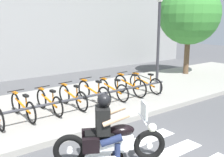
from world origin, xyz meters
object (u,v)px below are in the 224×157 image
object	(u,v)px
bicycle_6	(130,85)
bike_rack	(93,96)
bicycle_3	(73,97)
tree_near_rack	(189,14)
rider	(107,124)
bicycle_4	(94,92)
street_lamp	(159,31)
motorcycle	(111,141)
bicycle_5	(112,89)
bicycle_7	(145,83)
bicycle_2	(49,102)
bicycle_1	(23,107)

from	to	relation	value
bicycle_6	bike_rack	size ratio (longest dim) A/B	0.27
bicycle_3	tree_near_rack	size ratio (longest dim) A/B	0.35
rider	bicycle_3	bearing A→B (deg)	74.01
rider	bicycle_3	size ratio (longest dim) A/B	0.90
bicycle_4	bicycle_3	bearing A→B (deg)	179.98
bicycle_6	tree_near_rack	size ratio (longest dim) A/B	0.36
street_lamp	bike_rack	bearing A→B (deg)	-161.25
motorcycle	bicycle_5	world-z (taller)	motorcycle
bicycle_4	bicycle_7	bearing A→B (deg)	0.02
bicycle_4	tree_near_rack	distance (m)	6.95
rider	street_lamp	xyz separation A→B (m)	(5.48, 3.92, 1.50)
bicycle_2	bicycle_3	size ratio (longest dim) A/B	0.98
bicycle_1	bicycle_7	xyz separation A→B (m)	(4.59, -0.00, -0.00)
bicycle_6	bicycle_7	size ratio (longest dim) A/B	1.00
bicycle_1	tree_near_rack	size ratio (longest dim) A/B	0.36
bicycle_1	bicycle_2	bearing A→B (deg)	-0.01
rider	bicycle_5	size ratio (longest dim) A/B	0.90
bicycle_4	street_lamp	world-z (taller)	street_lamp
motorcycle	street_lamp	size ratio (longest dim) A/B	0.54
bicycle_5	street_lamp	xyz separation A→B (m)	(3.08, 0.88, 1.84)
bicycle_4	bicycle_5	size ratio (longest dim) A/B	1.09
bicycle_2	bicycle_6	world-z (taller)	bicycle_6
bicycle_7	street_lamp	bearing A→B (deg)	29.61
rider	bicycle_4	world-z (taller)	rider
bicycle_5	street_lamp	world-z (taller)	street_lamp
bicycle_3	bicycle_2	bearing A→B (deg)	179.97
motorcycle	tree_near_rack	world-z (taller)	tree_near_rack
rider	bicycle_6	world-z (taller)	rider
bicycle_5	bicycle_3	bearing A→B (deg)	-179.98
bicycle_3	street_lamp	world-z (taller)	street_lamp
bicycle_6	bicycle_5	bearing A→B (deg)	179.89
bicycle_3	bicycle_5	world-z (taller)	bicycle_3
motorcycle	bike_rack	distance (m)	2.80
bicycle_1	bicycle_3	size ratio (longest dim) A/B	1.02
bicycle_1	bike_rack	distance (m)	2.00
motorcycle	tree_near_rack	distance (m)	9.39
motorcycle	bike_rack	bearing A→B (deg)	64.81
bicycle_3	rider	bearing A→B (deg)	-105.99
bicycle_1	bicycle_3	bearing A→B (deg)	-0.02
rider	tree_near_rack	distance (m)	9.34
motorcycle	rider	distance (m)	0.38
rider	bike_rack	xyz separation A→B (m)	(1.25, 2.49, -0.25)
bicycle_3	bicycle_4	xyz separation A→B (m)	(0.77, -0.00, 0.01)
rider	bicycle_6	distance (m)	4.40
bicycle_1	bicycle_4	xyz separation A→B (m)	(2.30, -0.00, 0.02)
bicycle_3	motorcycle	bearing A→B (deg)	-104.65
bicycle_4	bicycle_7	size ratio (longest dim) A/B	1.07
bicycle_7	bike_rack	size ratio (longest dim) A/B	0.27
bicycle_7	rider	bearing A→B (deg)	-142.28
bicycle_4	motorcycle	bearing A→B (deg)	-117.02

